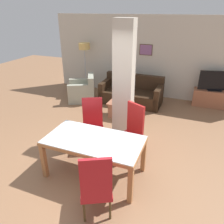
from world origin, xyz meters
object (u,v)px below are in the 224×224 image
(tv_stand, at_px, (213,99))
(dining_table, at_px, (94,146))
(dining_chair_far_right, at_px, (131,130))
(bottle, at_px, (124,99))
(floor_lamp, at_px, (84,50))
(coffee_table, at_px, (120,109))
(tv_screen, at_px, (216,81))
(dining_chair_far_left, at_px, (93,123))
(dining_chair_near_right, at_px, (96,186))
(sofa, at_px, (131,94))
(armchair, at_px, (83,92))

(tv_stand, bearing_deg, dining_table, -116.42)
(dining_chair_far_right, xyz_separation_m, bottle, (-0.72, 1.66, -0.03))
(floor_lamp, bearing_deg, dining_table, -60.17)
(dining_chair_far_right, relative_size, floor_lamp, 0.65)
(coffee_table, distance_m, tv_screen, 3.11)
(dining_chair_far_left, height_order, dining_chair_near_right, same)
(bottle, bearing_deg, sofa, 95.56)
(dining_chair_far_right, height_order, tv_stand, dining_chair_far_right)
(coffee_table, distance_m, floor_lamp, 2.86)
(floor_lamp, bearing_deg, armchair, -68.45)
(dining_chair_near_right, height_order, floor_lamp, floor_lamp)
(tv_stand, bearing_deg, coffee_table, -144.60)
(coffee_table, bearing_deg, tv_stand, 35.40)
(dining_chair_near_right, bearing_deg, tv_stand, 44.16)
(dining_table, bearing_deg, floor_lamp, 119.83)
(armchair, relative_size, tv_stand, 0.94)
(armchair, distance_m, coffee_table, 1.76)
(dining_chair_far_left, distance_m, bottle, 1.70)
(sofa, height_order, armchair, sofa)
(tv_stand, height_order, floor_lamp, floor_lamp)
(armchair, bearing_deg, coffee_table, -140.45)
(tv_screen, height_order, floor_lamp, floor_lamp)
(dining_table, bearing_deg, tv_screen, 63.58)
(dining_chair_near_right, height_order, bottle, dining_chair_near_right)
(dining_chair_far_right, bearing_deg, dining_chair_far_left, 28.75)
(sofa, relative_size, coffee_table, 2.88)
(sofa, relative_size, armchair, 1.75)
(dining_chair_far_left, distance_m, armchair, 2.82)
(dining_chair_near_right, relative_size, tv_stand, 0.96)
(dining_table, bearing_deg, tv_stand, 63.58)
(dining_chair_far_left, xyz_separation_m, bottle, (0.15, 1.69, -0.03))
(bottle, xyz_separation_m, tv_screen, (2.39, 1.71, 0.30))
(dining_table, xyz_separation_m, tv_screen, (2.11, 4.24, 0.23))
(dining_chair_far_right, bearing_deg, coffee_table, -36.26)
(dining_chair_far_left, bearing_deg, dining_table, 90.00)
(dining_table, distance_m, dining_chair_far_left, 0.95)
(coffee_table, relative_size, tv_stand, 0.57)
(dining_chair_near_right, relative_size, coffee_table, 1.67)
(dining_chair_far_right, height_order, armchair, dining_chair_far_right)
(dining_chair_near_right, distance_m, armchair, 4.70)
(coffee_table, height_order, tv_screen, tv_screen)
(dining_chair_far_right, height_order, coffee_table, dining_chair_far_right)
(tv_screen, bearing_deg, dining_chair_near_right, 58.80)
(dining_table, bearing_deg, dining_chair_far_right, 63.29)
(sofa, xyz_separation_m, coffee_table, (0.01, -1.12, -0.07))
(dining_table, distance_m, floor_lamp, 4.82)
(armchair, xyz_separation_m, coffee_table, (1.61, -0.71, -0.07))
(bottle, height_order, tv_screen, tv_screen)
(dining_chair_near_right, height_order, coffee_table, dining_chair_near_right)
(sofa, xyz_separation_m, bottle, (0.10, -1.06, 0.25))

